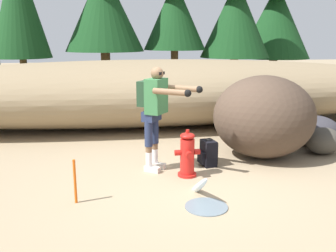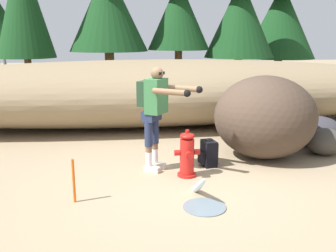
% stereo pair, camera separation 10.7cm
% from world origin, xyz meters
% --- Properties ---
extents(ground_plane, '(56.00, 56.00, 0.04)m').
position_xyz_m(ground_plane, '(0.00, 0.00, -0.02)').
color(ground_plane, '#998466').
extents(dirt_embankment, '(15.79, 3.20, 1.60)m').
position_xyz_m(dirt_embankment, '(0.00, 3.87, 0.80)').
color(dirt_embankment, '#897556').
rests_on(dirt_embankment, ground_plane).
extents(fire_hydrant, '(0.40, 0.35, 0.75)m').
position_xyz_m(fire_hydrant, '(0.05, 0.15, 0.35)').
color(fire_hydrant, red).
rests_on(fire_hydrant, ground_plane).
extents(hydrant_water_jet, '(0.56, 1.30, 0.74)m').
position_xyz_m(hydrant_water_jet, '(0.05, -0.63, 0.05)').
color(hydrant_water_jet, silver).
rests_on(hydrant_water_jet, ground_plane).
extents(utility_worker, '(1.01, 0.89, 1.69)m').
position_xyz_m(utility_worker, '(-0.40, 0.49, 1.08)').
color(utility_worker, beige).
rests_on(utility_worker, ground_plane).
extents(spare_backpack, '(0.32, 0.33, 0.47)m').
position_xyz_m(spare_backpack, '(0.50, 0.57, 0.22)').
color(spare_backpack, black).
rests_on(spare_backpack, ground_plane).
extents(boulder_large, '(2.19, 2.11, 1.49)m').
position_xyz_m(boulder_large, '(1.62, 0.90, 0.74)').
color(boulder_large, '#443529').
rests_on(boulder_large, ground_plane).
extents(boulder_mid, '(1.78, 1.66, 0.97)m').
position_xyz_m(boulder_mid, '(2.30, 2.22, 0.48)').
color(boulder_mid, '#453737').
rests_on(boulder_mid, ground_plane).
extents(boulder_small, '(0.86, 0.78, 0.50)m').
position_xyz_m(boulder_small, '(2.81, 0.87, 0.25)').
color(boulder_small, '#413D35').
rests_on(boulder_small, ground_plane).
extents(boulder_outlier, '(1.38, 1.38, 0.57)m').
position_xyz_m(boulder_outlier, '(3.04, 1.56, 0.29)').
color(boulder_outlier, '#35333A').
rests_on(boulder_outlier, ground_plane).
extents(pine_tree_right, '(2.18, 2.18, 5.65)m').
position_xyz_m(pine_tree_right, '(1.32, 8.07, 3.32)').
color(pine_tree_right, '#47331E').
rests_on(pine_tree_right, ground_plane).
extents(pine_tree_far_right, '(2.50, 2.50, 5.96)m').
position_xyz_m(pine_tree_far_right, '(3.54, 8.07, 3.29)').
color(pine_tree_far_right, '#47331E').
rests_on(pine_tree_far_right, ground_plane).
extents(pine_tree_ridge_end, '(2.95, 2.95, 6.27)m').
position_xyz_m(pine_tree_ridge_end, '(5.97, 10.03, 3.33)').
color(pine_tree_ridge_end, '#47331E').
rests_on(pine_tree_ridge_end, ground_plane).
extents(survey_stake, '(0.04, 0.04, 0.60)m').
position_xyz_m(survey_stake, '(-1.62, -0.58, 0.30)').
color(survey_stake, '#E55914').
rests_on(survey_stake, ground_plane).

